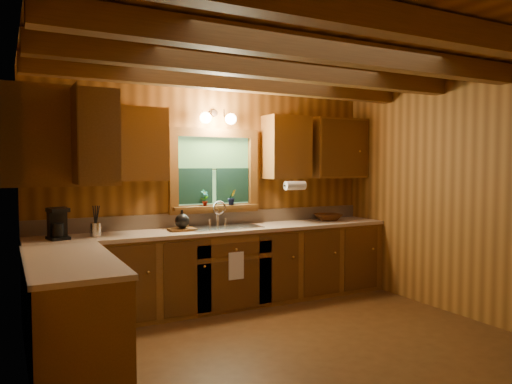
{
  "coord_description": "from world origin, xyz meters",
  "views": [
    {
      "loc": [
        -2.23,
        -3.45,
        1.61
      ],
      "look_at": [
        0.0,
        0.8,
        1.35
      ],
      "focal_mm": 33.9,
      "sensor_mm": 36.0,
      "label": 1
    }
  ],
  "objects": [
    {
      "name": "wicker_basket",
      "position": [
        1.5,
        1.64,
        0.94
      ],
      "size": [
        0.44,
        0.44,
        0.09
      ],
      "primitive_type": "imported",
      "rotation": [
        0.0,
        0.0,
        -0.29
      ],
      "color": "#48230C",
      "rests_on": "countertop"
    },
    {
      "name": "utensil_crock",
      "position": [
        -1.42,
        1.58,
        0.98
      ],
      "size": [
        0.11,
        0.11,
        0.31
      ],
      "rotation": [
        0.0,
        0.0,
        -0.16
      ],
      "color": "silver",
      "rests_on": "countertop"
    },
    {
      "name": "potted_plant_left",
      "position": [
        -0.14,
        1.82,
        1.24
      ],
      "size": [
        0.12,
        0.1,
        0.2
      ],
      "primitive_type": "imported",
      "rotation": [
        0.0,
        0.0,
        0.36
      ],
      "color": "#522F11",
      "rests_on": "window_sill"
    },
    {
      "name": "base_cabinets",
      "position": [
        -0.49,
        1.28,
        0.43
      ],
      "size": [
        4.2,
        2.22,
        0.86
      ],
      "color": "brown",
      "rests_on": "ground"
    },
    {
      "name": "dish_towel",
      "position": [
        0.0,
        1.26,
        0.52
      ],
      "size": [
        0.18,
        0.01,
        0.3
      ],
      "primitive_type": "cube",
      "color": "white",
      "rests_on": "base_cabinets"
    },
    {
      "name": "dishwasher_panel",
      "position": [
        -1.47,
        0.68,
        0.43
      ],
      "size": [
        0.02,
        0.6,
        0.8
      ],
      "primitive_type": "cube",
      "color": "white",
      "rests_on": "base_cabinets"
    },
    {
      "name": "cutting_board",
      "position": [
        -0.51,
        1.58,
        0.91
      ],
      "size": [
        0.29,
        0.21,
        0.03
      ],
      "primitive_type": "cube",
      "rotation": [
        0.0,
        0.0,
        -0.03
      ],
      "color": "#522F11",
      "rests_on": "countertop"
    },
    {
      "name": "room",
      "position": [
        0.0,
        0.0,
        1.3
      ],
      "size": [
        4.2,
        4.2,
        4.2
      ],
      "color": "#4D2E12",
      "rests_on": "ground"
    },
    {
      "name": "potted_plant_right",
      "position": [
        0.19,
        1.79,
        1.23
      ],
      "size": [
        0.12,
        0.1,
        0.19
      ],
      "primitive_type": "imported",
      "rotation": [
        0.0,
        0.0,
        0.23
      ],
      "color": "#522F11",
      "rests_on": "window_sill"
    },
    {
      "name": "window",
      "position": [
        0.0,
        1.87,
        1.53
      ],
      "size": [
        1.12,
        0.08,
        1.0
      ],
      "color": "brown",
      "rests_on": "room"
    },
    {
      "name": "sink",
      "position": [
        0.0,
        1.6,
        0.86
      ],
      "size": [
        0.82,
        0.48,
        0.43
      ],
      "color": "silver",
      "rests_on": "countertop"
    },
    {
      "name": "window_sill",
      "position": [
        0.0,
        1.82,
        1.12
      ],
      "size": [
        1.06,
        0.14,
        0.04
      ],
      "primitive_type": "cube",
      "color": "brown",
      "rests_on": "room"
    },
    {
      "name": "upper_cabinets",
      "position": [
        -0.56,
        1.42,
        1.84
      ],
      "size": [
        4.19,
        1.77,
        0.78
      ],
      "color": "brown",
      "rests_on": "room"
    },
    {
      "name": "backsplash",
      "position": [
        0.0,
        1.89,
        0.98
      ],
      "size": [
        4.2,
        0.02,
        0.16
      ],
      "primitive_type": "cube",
      "color": "tan",
      "rests_on": "room"
    },
    {
      "name": "coffee_maker",
      "position": [
        -1.77,
        1.57,
        1.05
      ],
      "size": [
        0.17,
        0.22,
        0.31
      ],
      "rotation": [
        0.0,
        0.0,
        0.24
      ],
      "color": "black",
      "rests_on": "countertop"
    },
    {
      "name": "countertop",
      "position": [
        -0.48,
        1.29,
        0.88
      ],
      "size": [
        4.2,
        2.24,
        0.04
      ],
      "color": "tan",
      "rests_on": "base_cabinets"
    },
    {
      "name": "ceiling_beams",
      "position": [
        0.0,
        0.0,
        2.49
      ],
      "size": [
        4.2,
        2.54,
        0.18
      ],
      "color": "brown",
      "rests_on": "room"
    },
    {
      "name": "wall_sconce",
      "position": [
        0.0,
        1.75,
        2.16
      ],
      "size": [
        0.45,
        0.21,
        0.17
      ],
      "color": "black",
      "rests_on": "room"
    },
    {
      "name": "teakettle",
      "position": [
        -0.51,
        1.58,
        1.01
      ],
      "size": [
        0.16,
        0.16,
        0.2
      ],
      "rotation": [
        0.0,
        0.0,
        -0.32
      ],
      "color": "black",
      "rests_on": "cutting_board"
    },
    {
      "name": "paper_towel_roll",
      "position": [
        0.92,
        1.53,
        1.37
      ],
      "size": [
        0.27,
        0.11,
        0.11
      ],
      "primitive_type": "cylinder",
      "rotation": [
        0.0,
        1.57,
        0.0
      ],
      "color": "white",
      "rests_on": "upper_cabinets"
    }
  ]
}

